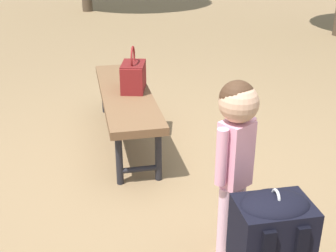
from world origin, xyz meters
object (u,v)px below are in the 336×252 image
park_bench (126,98)px  handbag (133,75)px  backpack_large (270,243)px  child_standing (236,143)px

park_bench → handbag: (-0.02, 0.07, 0.18)m
park_bench → backpack_large: size_ratio=2.74×
child_standing → backpack_large: 0.52m
park_bench → child_standing: (1.56, 0.25, 0.28)m
handbag → child_standing: child_standing is taller
handbag → park_bench: bearing=-76.0°
backpack_large → child_standing: bearing=-173.5°
child_standing → backpack_large: bearing=6.5°
child_standing → backpack_large: child_standing is taller
park_bench → backpack_large: backpack_large is taller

